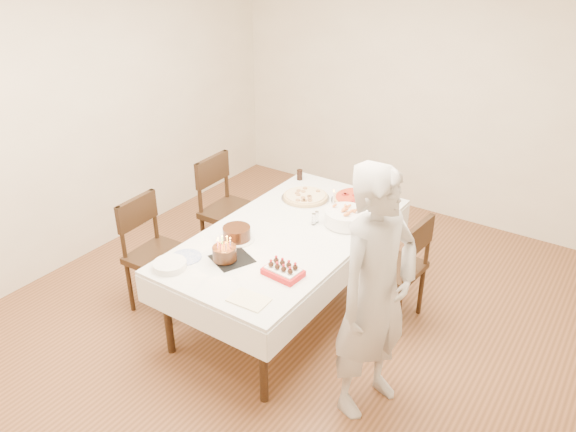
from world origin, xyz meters
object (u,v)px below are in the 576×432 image
Objects in this scene: strawberry_box at (283,271)px; chair_left_dessert at (161,256)px; dining_table at (288,272)px; person at (375,295)px; pasta_bowl at (346,217)px; taper_candle at (333,203)px; pizza_pepperoni at (358,199)px; chair_right_savory at (392,267)px; birthday_cake at (224,249)px; pizza_white at (305,197)px; cola_glass at (300,175)px; layer_cake at (237,234)px; chair_left_savory at (233,212)px.

chair_left_dessert is at bearing -179.29° from strawberry_box.
person is (1.02, -0.53, 0.49)m from dining_table.
pasta_bowl is (0.32, 0.37, 0.44)m from dining_table.
dining_table is at bearing -112.19° from taper_candle.
pizza_pepperoni is (-0.82, 1.33, -0.10)m from person.
chair_right_savory is at bearing 4.03° from pasta_bowl.
taper_candle is at bearing 163.48° from pasta_bowl.
strawberry_box is at bearing 9.64° from birthday_cake.
strawberry_box reaches higher than dining_table.
chair_right_savory is 1.01m from pizza_white.
chair_right_savory reaches higher than cola_glass.
chair_left_dessert reaches higher than cola_glass.
birthday_cake is (0.07, -1.19, 0.07)m from pizza_white.
cola_glass is 0.37× the size of layer_cake.
chair_right_savory reaches higher than pizza_pepperoni.
taper_candle is at bearing -24.38° from pizza_white.
pizza_white is 1.23× the size of pasta_bowl.
pasta_bowl is 3.46× the size of cola_glass.
dining_table is 8.24× the size of taper_candle.
person is 3.77× the size of pizza_pepperoni.
layer_cake is at bearing 160.40° from strawberry_box.
pasta_bowl is at bearing -74.16° from pizza_pepperoni.
taper_candle is at bearing 58.01° from person.
strawberry_box is (-0.42, -0.92, 0.31)m from chair_right_savory.
strawberry_box is (0.31, -0.53, 0.41)m from dining_table.
cola_glass is 1.25m from layer_cake.
chair_right_savory reaches higher than strawberry_box.
person reaches higher than pizza_white.
layer_cake is 0.61m from strawberry_box.
chair_right_savory is 3.66× the size of taper_candle.
chair_left_dessert is 2.29× the size of pizza_white.
chair_left_dessert is 5.60× the size of birthday_cake.
pasta_bowl is at bearing 50.28° from layer_cake.
taper_candle is 0.95× the size of layer_cake.
chair_left_dessert reaches higher than strawberry_box.
pasta_bowl is at bearing 89.85° from strawberry_box.
dining_table is 0.74m from pizza_white.
chair_right_savory is 1.60m from chair_left_savory.
chair_right_savory is 2.06× the size of pizza_pepperoni.
strawberry_box reaches higher than pizza_pepperoni.
strawberry_box is at bearing -59.07° from dining_table.
chair_right_savory is at bearing -11.17° from pizza_white.
pizza_white is at bearing 115.30° from strawberry_box.
person is 0.71m from strawberry_box.
birthday_cake is (-0.14, -0.60, 0.47)m from dining_table.
dining_table is at bearing 120.93° from strawberry_box.
pizza_white is at bearing -49.99° from cola_glass.
dining_table is at bearing -103.69° from pizza_pepperoni.
taper_candle is at bearing 72.98° from birthday_cake.
strawberry_box is at bearing -109.91° from chair_right_savory.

